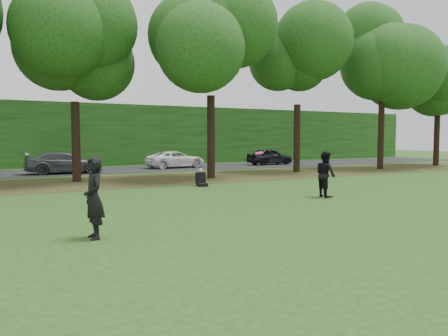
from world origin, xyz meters
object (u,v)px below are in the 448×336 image
frisbee (259,153)px  seated_person (201,179)px  player_left (94,198)px  player_right (325,174)px

frisbee → seated_person: (1.47, 7.19, -1.49)m
player_left → frisbee: bearing=101.8°
player_right → frisbee: (-3.97, -1.41, 0.93)m
player_right → seated_person: player_right is taller
seated_person → frisbee: bearing=-92.2°
frisbee → seated_person: bearing=78.5°
player_left → frisbee: 5.58m
player_left → frisbee: frisbee is taller
frisbee → seated_person: 7.49m
player_right → seated_person: bearing=33.0°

